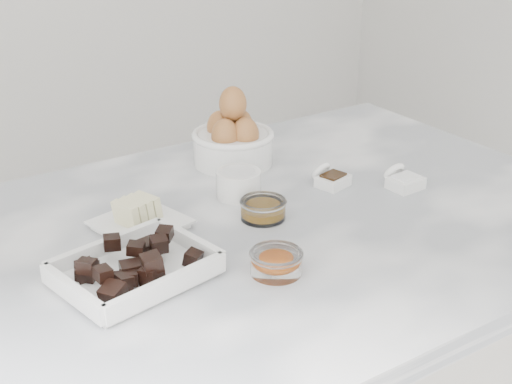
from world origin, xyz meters
TOP-DOWN VIEW (x-y plane):
  - marble_slab at (0.00, 0.00)m, footprint 1.20×0.80m
  - chocolate_dish at (-0.24, -0.05)m, footprint 0.24×0.20m
  - butter_plate at (-0.17, 0.09)m, footprint 0.15×0.15m
  - sugar_ramekin at (0.03, 0.11)m, footprint 0.08×0.08m
  - egg_bowl at (0.11, 0.25)m, footprint 0.16×0.16m
  - honey_bowl at (0.02, 0.01)m, footprint 0.08×0.08m
  - zest_bowl at (-0.06, -0.15)m, footprint 0.08×0.08m
  - vanilla_spoon at (0.20, 0.05)m, footprint 0.07×0.08m
  - salt_spoon at (0.30, -0.03)m, footprint 0.06×0.07m

SIDE VIEW (x-z plane):
  - marble_slab at x=0.00m, z-range 0.90..0.94m
  - vanilla_spoon at x=0.20m, z-range 0.93..0.98m
  - salt_spoon at x=0.30m, z-range 0.93..0.98m
  - honey_bowl at x=0.02m, z-range 0.94..0.97m
  - zest_bowl at x=-0.06m, z-range 0.94..0.98m
  - butter_plate at x=-0.17m, z-range 0.93..0.99m
  - chocolate_dish at x=-0.24m, z-range 0.94..0.99m
  - sugar_ramekin at x=0.03m, z-range 0.94..0.99m
  - egg_bowl at x=0.11m, z-range 0.91..1.07m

